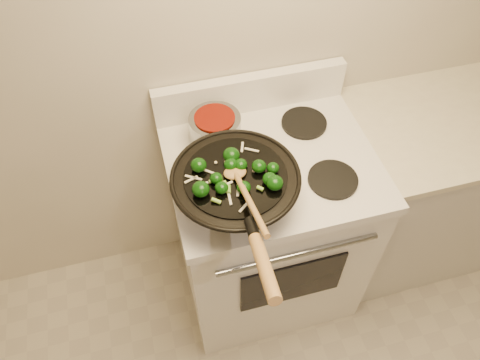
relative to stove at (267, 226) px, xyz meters
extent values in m
plane|color=beige|center=(0.17, 0.33, 0.83)|extent=(3.50, 0.00, 3.50)
cube|color=white|center=(0.00, 0.00, -0.03)|extent=(0.76, 0.64, 0.88)
cube|color=white|center=(0.00, 0.00, 0.43)|extent=(0.78, 0.66, 0.04)
cube|color=white|center=(0.00, 0.30, 0.53)|extent=(0.78, 0.05, 0.16)
cylinder|color=gray|center=(0.00, -0.33, 0.31)|extent=(0.60, 0.02, 0.02)
cube|color=black|center=(0.00, -0.33, 0.08)|extent=(0.42, 0.01, 0.28)
cylinder|color=black|center=(-0.18, -0.15, 0.46)|extent=(0.18, 0.18, 0.01)
cylinder|color=black|center=(0.18, -0.15, 0.46)|extent=(0.18, 0.18, 0.01)
cylinder|color=black|center=(-0.18, 0.15, 0.46)|extent=(0.18, 0.18, 0.01)
cylinder|color=black|center=(0.18, 0.15, 0.46)|extent=(0.18, 0.18, 0.01)
cube|color=silver|center=(0.79, 0.03, -0.03)|extent=(0.85, 0.60, 0.88)
cube|color=beige|center=(0.79, 0.03, 0.42)|extent=(0.87, 0.62, 0.03)
torus|color=black|center=(-0.18, -0.15, 0.59)|extent=(0.43, 0.43, 0.02)
cylinder|color=black|center=(-0.18, -0.15, 0.59)|extent=(0.34, 0.34, 0.01)
cylinder|color=black|center=(-0.19, -0.39, 0.64)|extent=(0.04, 0.07, 0.05)
cylinder|color=#AA7D43|center=(-0.20, -0.54, 0.68)|extent=(0.05, 0.23, 0.09)
ellipsoid|color=#0A3308|center=(-0.10, -0.15, 0.61)|extent=(0.05, 0.05, 0.04)
cylinder|color=#49742A|center=(-0.09, -0.15, 0.60)|extent=(0.02, 0.02, 0.02)
ellipsoid|color=#0A3308|center=(-0.08, -0.21, 0.61)|extent=(0.05, 0.05, 0.04)
ellipsoid|color=#0A3308|center=(-0.18, -0.08, 0.61)|extent=(0.06, 0.06, 0.05)
ellipsoid|color=#0A3308|center=(-0.07, -0.23, 0.61)|extent=(0.05, 0.05, 0.05)
cylinder|color=#49742A|center=(-0.06, -0.23, 0.60)|extent=(0.02, 0.02, 0.02)
ellipsoid|color=#0A3308|center=(-0.29, -0.10, 0.61)|extent=(0.05, 0.05, 0.04)
ellipsoid|color=#0A3308|center=(-0.30, -0.19, 0.61)|extent=(0.06, 0.06, 0.05)
ellipsoid|color=#0A3308|center=(-0.25, -0.16, 0.61)|extent=(0.04, 0.04, 0.04)
cylinder|color=#49742A|center=(-0.23, -0.16, 0.60)|extent=(0.02, 0.02, 0.02)
ellipsoid|color=#0A3308|center=(-0.19, -0.12, 0.61)|extent=(0.05, 0.05, 0.04)
ellipsoid|color=#0A3308|center=(-0.24, -0.20, 0.61)|extent=(0.04, 0.04, 0.04)
ellipsoid|color=#0A3308|center=(-0.16, -0.13, 0.61)|extent=(0.04, 0.04, 0.04)
cylinder|color=#49742A|center=(-0.14, -0.13, 0.60)|extent=(0.02, 0.02, 0.02)
ellipsoid|color=#0A3308|center=(-0.06, -0.17, 0.61)|extent=(0.04, 0.04, 0.03)
ellipsoid|color=#0A3308|center=(-0.17, -0.22, 0.61)|extent=(0.04, 0.04, 0.04)
cube|color=silver|center=(-0.10, -0.06, 0.59)|extent=(0.05, 0.03, 0.00)
cube|color=silver|center=(-0.13, -0.04, 0.59)|extent=(0.02, 0.05, 0.00)
cube|color=silver|center=(-0.31, -0.13, 0.59)|extent=(0.05, 0.04, 0.00)
cube|color=silver|center=(-0.32, -0.13, 0.59)|extent=(0.05, 0.02, 0.00)
cube|color=silver|center=(-0.07, -0.21, 0.59)|extent=(0.06, 0.02, 0.00)
cube|color=silver|center=(-0.29, -0.16, 0.59)|extent=(0.05, 0.01, 0.00)
cube|color=silver|center=(-0.22, -0.24, 0.59)|extent=(0.01, 0.05, 0.00)
cube|color=silver|center=(-0.25, -0.12, 0.59)|extent=(0.05, 0.04, 0.00)
cube|color=silver|center=(-0.19, -0.22, 0.59)|extent=(0.02, 0.05, 0.00)
cube|color=silver|center=(-0.22, -0.18, 0.59)|extent=(0.04, 0.02, 0.00)
cube|color=silver|center=(-0.18, -0.28, 0.59)|extent=(0.05, 0.04, 0.00)
cylinder|color=#72A535|center=(-0.22, -0.21, 0.60)|extent=(0.02, 0.03, 0.01)
cylinder|color=#72A535|center=(-0.26, -0.24, 0.60)|extent=(0.03, 0.01, 0.01)
cylinder|color=#72A535|center=(-0.12, -0.23, 0.60)|extent=(0.03, 0.03, 0.02)
cylinder|color=#72A535|center=(-0.25, -0.16, 0.60)|extent=(0.03, 0.02, 0.01)
cylinder|color=#72A535|center=(-0.23, -0.18, 0.60)|extent=(0.03, 0.02, 0.02)
sphere|color=beige|center=(-0.20, -0.09, 0.60)|extent=(0.01, 0.01, 0.01)
sphere|color=beige|center=(-0.12, -0.15, 0.60)|extent=(0.01, 0.01, 0.01)
sphere|color=beige|center=(-0.23, -0.08, 0.60)|extent=(0.01, 0.01, 0.01)
ellipsoid|color=#AA7D43|center=(-0.18, -0.15, 0.60)|extent=(0.08, 0.06, 0.02)
cylinder|color=#AA7D43|center=(-0.18, -0.30, 0.64)|extent=(0.03, 0.31, 0.10)
cylinder|color=gray|center=(-0.18, 0.15, 0.52)|extent=(0.19, 0.19, 0.11)
cylinder|color=#640D04|center=(-0.18, 0.15, 0.57)|extent=(0.15, 0.15, 0.01)
cylinder|color=black|center=(-0.20, -0.01, 0.57)|extent=(0.04, 0.12, 0.02)
camera|label=1|loc=(-0.42, -1.08, 1.75)|focal=35.00mm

